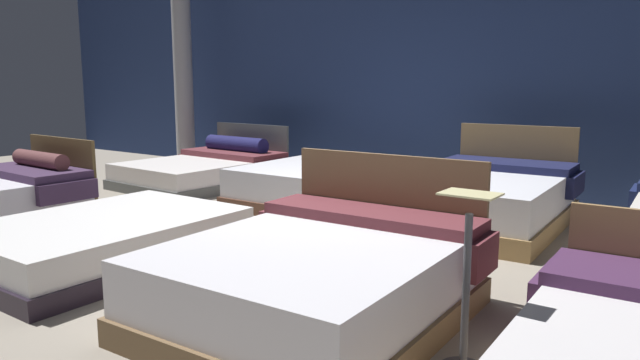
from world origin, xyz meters
TOP-DOWN VIEW (x-y plane):
  - ground_plane at (0.00, 0.00)m, footprint 18.00×18.00m
  - showroom_back_wall at (0.00, 3.36)m, footprint 18.00×0.06m
  - bed_1 at (-1.07, -1.61)m, footprint 1.53×2.14m
  - bed_2 at (1.12, -1.55)m, footprint 1.74×2.01m
  - bed_4 at (-3.17, 1.55)m, footprint 1.78×2.22m
  - bed_5 at (-1.01, 1.38)m, footprint 1.60×2.00m
  - bed_6 at (1.12, 1.48)m, footprint 1.57×2.19m
  - price_sign at (2.12, -1.66)m, footprint 0.28×0.24m
  - support_pillar at (-4.76, 2.56)m, footprint 0.32×0.32m

SIDE VIEW (x-z plane):
  - ground_plane at x=0.00m, z-range -0.02..0.00m
  - bed_1 at x=-1.07m, z-range 0.00..0.37m
  - bed_4 at x=-3.17m, z-range -0.20..0.64m
  - bed_5 at x=-1.01m, z-range 0.00..0.48m
  - bed_2 at x=1.12m, z-range -0.21..0.75m
  - bed_6 at x=1.12m, z-range -0.22..0.78m
  - price_sign at x=2.12m, z-range -0.11..0.83m
  - showroom_back_wall at x=0.00m, z-range 0.00..3.50m
  - support_pillar at x=-4.76m, z-range 0.00..3.50m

